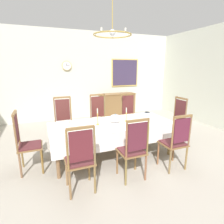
% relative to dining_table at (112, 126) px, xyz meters
% --- Properties ---
extents(ground, '(7.67, 6.91, 0.04)m').
position_rel_dining_table_xyz_m(ground, '(0.00, -0.10, -0.70)').
color(ground, '#ADA599').
extents(back_wall, '(7.67, 0.08, 3.21)m').
position_rel_dining_table_xyz_m(back_wall, '(0.00, 3.39, 0.93)').
color(back_wall, silver).
rests_on(back_wall, ground).
extents(dining_table, '(2.61, 1.08, 0.75)m').
position_rel_dining_table_xyz_m(dining_table, '(0.00, 0.00, 0.00)').
color(dining_table, brown).
rests_on(dining_table, ground).
extents(tablecloth, '(2.63, 1.10, 0.35)m').
position_rel_dining_table_xyz_m(tablecloth, '(0.00, 0.00, -0.01)').
color(tablecloth, white).
rests_on(tablecloth, dining_table).
extents(chair_south_a, '(0.44, 0.42, 1.13)m').
position_rel_dining_table_xyz_m(chair_south_a, '(-0.90, -0.95, -0.09)').
color(chair_south_a, olive).
rests_on(chair_south_a, ground).
extents(chair_north_a, '(0.44, 0.42, 1.22)m').
position_rel_dining_table_xyz_m(chair_north_a, '(-0.90, 0.95, -0.06)').
color(chair_north_a, brown).
rests_on(chair_north_a, ground).
extents(chair_south_b, '(0.44, 0.42, 1.14)m').
position_rel_dining_table_xyz_m(chair_south_b, '(0.01, -0.95, -0.09)').
color(chair_south_b, brown).
rests_on(chair_south_b, ground).
extents(chair_north_b, '(0.44, 0.42, 1.24)m').
position_rel_dining_table_xyz_m(chair_north_b, '(0.01, 0.95, -0.06)').
color(chair_north_b, olive).
rests_on(chair_north_b, ground).
extents(chair_south_c, '(0.44, 0.42, 1.11)m').
position_rel_dining_table_xyz_m(chair_south_c, '(0.90, -0.95, -0.10)').
color(chair_south_c, brown).
rests_on(chair_south_c, ground).
extents(chair_north_c, '(0.44, 0.42, 1.21)m').
position_rel_dining_table_xyz_m(chair_north_c, '(0.90, 0.95, -0.07)').
color(chair_north_c, brown).
rests_on(chair_north_c, ground).
extents(chair_head_west, '(0.42, 0.44, 1.17)m').
position_rel_dining_table_xyz_m(chair_head_west, '(-1.71, 0.00, -0.08)').
color(chair_head_west, olive).
rests_on(chair_head_west, ground).
extents(chair_head_east, '(0.42, 0.44, 1.20)m').
position_rel_dining_table_xyz_m(chair_head_east, '(1.71, 0.00, -0.07)').
color(chair_head_east, brown).
rests_on(chair_head_east, ground).
extents(soup_tureen, '(0.24, 0.24, 0.20)m').
position_rel_dining_table_xyz_m(soup_tureen, '(0.07, -0.00, 0.17)').
color(soup_tureen, white).
rests_on(soup_tureen, tablecloth).
extents(candlestick_west, '(0.07, 0.07, 0.35)m').
position_rel_dining_table_xyz_m(candlestick_west, '(-0.33, -0.00, 0.22)').
color(candlestick_west, gold).
rests_on(candlestick_west, tablecloth).
extents(candlestick_east, '(0.07, 0.07, 0.31)m').
position_rel_dining_table_xyz_m(candlestick_east, '(0.33, -0.00, 0.20)').
color(candlestick_east, gold).
rests_on(candlestick_east, tablecloth).
extents(bowl_near_left, '(0.16, 0.16, 0.04)m').
position_rel_dining_table_xyz_m(bowl_near_left, '(1.14, 0.42, 0.10)').
color(bowl_near_left, white).
rests_on(bowl_near_left, tablecloth).
extents(bowl_near_right, '(0.16, 0.16, 0.04)m').
position_rel_dining_table_xyz_m(bowl_near_right, '(-0.74, 0.37, 0.09)').
color(bowl_near_right, white).
rests_on(bowl_near_right, tablecloth).
extents(spoon_primary, '(0.05, 0.18, 0.01)m').
position_rel_dining_table_xyz_m(spoon_primary, '(1.25, 0.44, 0.08)').
color(spoon_primary, gold).
rests_on(spoon_primary, tablecloth).
extents(spoon_secondary, '(0.04, 0.18, 0.01)m').
position_rel_dining_table_xyz_m(spoon_secondary, '(-0.85, 0.40, 0.08)').
color(spoon_secondary, gold).
rests_on(spoon_secondary, tablecloth).
extents(sideboard, '(1.44, 0.48, 0.90)m').
position_rel_dining_table_xyz_m(sideboard, '(1.44, 3.08, -0.23)').
color(sideboard, brown).
rests_on(sideboard, ground).
extents(mounted_clock, '(0.33, 0.06, 0.33)m').
position_rel_dining_table_xyz_m(mounted_clock, '(-0.43, 3.32, 1.29)').
color(mounted_clock, '#D1B251').
extents(framed_painting, '(1.15, 0.05, 1.09)m').
position_rel_dining_table_xyz_m(framed_painting, '(1.88, 3.33, 1.02)').
color(framed_painting, '#D1B251').
extents(chandelier, '(0.75, 0.74, 0.66)m').
position_rel_dining_table_xyz_m(chandelier, '(-0.00, 0.00, 1.85)').
color(chandelier, gold).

